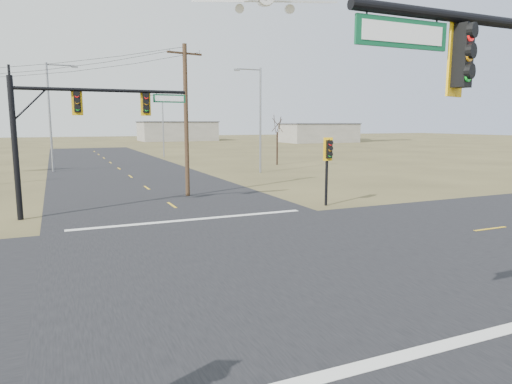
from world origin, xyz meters
TOP-DOWN VIEW (x-y plane):
  - ground at (0.00, 0.00)m, footprint 320.00×320.00m
  - road_ew at (0.00, 0.00)m, footprint 160.00×14.00m
  - road_ns at (0.00, 0.00)m, footprint 14.00×160.00m
  - stop_bar_near at (0.00, -7.50)m, footprint 12.00×0.40m
  - stop_bar_far at (0.00, 7.50)m, footprint 12.00×0.40m
  - mast_arm_far at (-5.02, 11.12)m, footprint 8.84×0.41m
  - pedestal_signal_ne at (8.38, 8.15)m, footprint 0.64×0.54m
  - utility_pole_near at (1.83, 15.10)m, footprint 2.40×0.55m
  - streetlight_a at (12.06, 26.40)m, footprint 2.82×0.39m
  - streetlight_b at (7.92, 50.71)m, footprint 2.48×0.31m
  - streetlight_c at (-6.20, 35.35)m, footprint 2.97×0.34m
  - bare_tree_c at (17.61, 33.42)m, footprint 3.24×3.24m
  - warehouse_mid at (25.00, 110.00)m, footprint 20.00×12.00m
  - warehouse_right at (55.00, 85.00)m, footprint 18.00×10.00m

SIDE VIEW (x-z plane):
  - ground at x=0.00m, z-range 0.00..0.00m
  - road_ew at x=0.00m, z-range 0.00..0.02m
  - road_ns at x=0.00m, z-range 0.00..0.02m
  - stop_bar_near at x=0.00m, z-range 0.03..0.03m
  - stop_bar_far at x=0.00m, z-range 0.03..0.03m
  - warehouse_right at x=55.00m, z-range 0.00..4.50m
  - warehouse_mid at x=25.00m, z-range 0.00..5.00m
  - pedestal_signal_ne at x=8.38m, z-range 0.97..5.01m
  - bare_tree_c at x=17.61m, z-range 1.73..7.83m
  - streetlight_b at x=7.92m, z-range 0.54..9.42m
  - utility_pole_near at x=1.83m, z-range 0.18..10.06m
  - mast_arm_far at x=-5.02m, z-range 1.59..8.73m
  - streetlight_a at x=12.06m, z-range 0.62..10.68m
  - streetlight_c at x=-6.20m, z-range 0.66..11.31m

